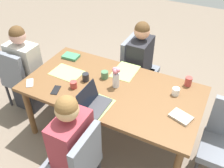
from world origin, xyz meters
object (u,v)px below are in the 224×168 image
book_red_cover (181,117)px  laptop_far_left_near (93,103)px  person_near_left_mid (139,68)px  flower_vase (116,76)px  dining_table (112,93)px  chair_near_left_mid (136,66)px  phone_black (56,90)px  phone_silver (30,83)px  chair_head_right_left_far (20,76)px  book_blue_cover (71,56)px  coffee_mug_far_left (105,75)px  coffee_mug_centre_left (74,85)px  coffee_mug_centre_right (176,92)px  coffee_mug_near_left (86,77)px  person_head_right_left_far (27,73)px  person_far_left_near (73,152)px  coffee_mug_near_right (188,81)px  chair_far_left_near (77,162)px

book_red_cover → laptop_far_left_near: bearing=34.5°
person_near_left_mid → flower_vase: person_near_left_mid is taller
dining_table → chair_near_left_mid: chair_near_left_mid is taller
phone_black → chair_near_left_mid: bearing=142.2°
chair_near_left_mid → laptop_far_left_near: laptop_far_left_near is taller
person_near_left_mid → book_red_cover: bearing=130.5°
phone_silver → chair_head_right_left_far: bearing=-160.4°
chair_head_right_left_far → book_blue_cover: (-0.59, -0.37, 0.27)m
coffee_mug_far_left → coffee_mug_centre_left: bearing=55.1°
flower_vase → coffee_mug_centre_right: size_ratio=3.10×
chair_near_left_mid → coffee_mug_near_left: chair_near_left_mid is taller
person_head_right_left_far → chair_head_right_left_far: bearing=51.2°
coffee_mug_near_left → book_red_cover: size_ratio=0.47×
person_far_left_near → coffee_mug_centre_right: 1.20m
coffee_mug_near_left → coffee_mug_centre_left: (0.05, 0.17, -0.01)m
laptop_far_left_near → book_blue_cover: size_ratio=1.60×
laptop_far_left_near → coffee_mug_near_right: (-0.75, -0.76, 0.01)m
coffee_mug_near_left → book_blue_cover: size_ratio=0.47×
laptop_far_left_near → book_blue_cover: (0.72, -0.66, -0.03)m
chair_far_left_near → person_head_right_left_far: bearing=-32.2°
chair_far_left_near → person_far_left_near: size_ratio=0.75×
book_red_cover → coffee_mug_near_left: bearing=13.6°
book_blue_cover → person_head_right_left_far: bearing=25.9°
chair_head_right_left_far → flower_vase: 1.42m
coffee_mug_near_right → phone_silver: 1.75m
dining_table → person_near_left_mid: 0.81m
person_far_left_near → chair_near_left_mid: size_ratio=1.33×
book_red_cover → person_far_left_near: bearing=57.8°
chair_head_right_left_far → coffee_mug_near_right: size_ratio=8.63×
coffee_mug_far_left → book_red_cover: bearing=166.1°
coffee_mug_centre_left → chair_head_right_left_far: bearing=-7.4°
flower_vase → phone_silver: bearing=23.7°
book_red_cover → coffee_mug_centre_left: bearing=22.1°
chair_far_left_near → coffee_mug_centre_left: bearing=-55.9°
flower_vase → phone_silver: 0.97m
coffee_mug_centre_left → coffee_mug_near_left: bearing=-106.7°
chair_head_right_left_far → coffee_mug_centre_left: 1.01m
dining_table → chair_near_left_mid: (0.07, -0.86, -0.17)m
person_far_left_near → phone_silver: person_far_left_near is taller
book_blue_cover → phone_silver: size_ratio=1.33×
coffee_mug_near_left → coffee_mug_centre_left: 0.18m
coffee_mug_near_left → flower_vase: bearing=-170.3°
chair_far_left_near → coffee_mug_near_right: bearing=-118.0°
person_far_left_near → book_red_cover: 1.06m
chair_far_left_near → person_far_left_near: (0.07, -0.06, 0.03)m
flower_vase → book_blue_cover: size_ratio=1.24×
phone_black → phone_silver: (0.33, 0.03, 0.00)m
coffee_mug_near_left → book_blue_cover: (0.43, -0.33, -0.03)m
coffee_mug_near_right → person_near_left_mid: bearing=-28.3°
chair_near_left_mid → phone_black: 1.28m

